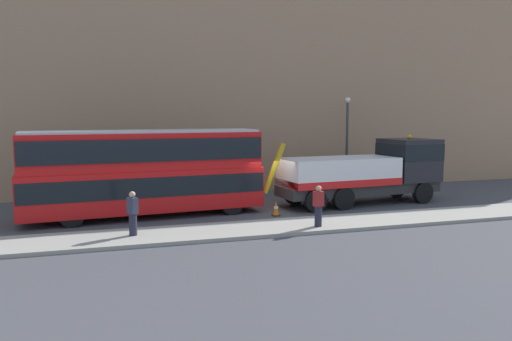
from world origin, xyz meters
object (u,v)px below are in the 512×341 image
pedestrian_onlooker (133,214)px  street_lamp (347,135)px  pedestrian_bystander (318,207)px  double_decker_bus (145,169)px  traffic_cone_near_bus (276,209)px  recovery_tow_truck (367,171)px

pedestrian_onlooker → street_lamp: bearing=1.4°
pedestrian_onlooker → pedestrian_bystander: (7.43, -0.71, 0.00)m
pedestrian_bystander → street_lamp: street_lamp is taller
double_decker_bus → pedestrian_onlooker: size_ratio=6.54×
pedestrian_bystander → traffic_cone_near_bus: (-0.67, 3.30, -0.64)m
pedestrian_onlooker → recovery_tow_truck: bearing=-12.5°
recovery_tow_truck → double_decker_bus: (-11.71, -0.04, 0.47)m
pedestrian_onlooker → traffic_cone_near_bus: 7.26m
pedestrian_bystander → traffic_cone_near_bus: size_ratio=2.38×
pedestrian_onlooker → pedestrian_bystander: bearing=-36.6°
traffic_cone_near_bus → street_lamp: size_ratio=0.12×
pedestrian_bystander → traffic_cone_near_bus: 3.43m
pedestrian_bystander → street_lamp: 11.61m
recovery_tow_truck → pedestrian_bystander: bearing=-140.8°
pedestrian_onlooker → pedestrian_bystander: size_ratio=1.00×
double_decker_bus → pedestrian_bystander: (6.57, -4.93, -1.25)m
traffic_cone_near_bus → double_decker_bus: bearing=164.6°
double_decker_bus → pedestrian_onlooker: (-0.86, -4.22, -1.25)m
recovery_tow_truck → street_lamp: (1.11, 4.49, 1.71)m
double_decker_bus → pedestrian_onlooker: double_decker_bus is taller
recovery_tow_truck → pedestrian_onlooker: 13.29m
recovery_tow_truck → traffic_cone_near_bus: (-5.81, -1.67, -1.42)m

